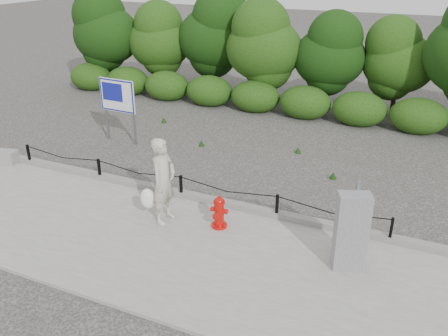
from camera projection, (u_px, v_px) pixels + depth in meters
ground at (182, 200)px, 11.91m from camera, size 90.00×90.00×0.00m
sidewalk at (137, 238)px, 10.23m from camera, size 14.00×4.00×0.08m
curb at (182, 194)px, 11.89m from camera, size 14.00×0.22×0.14m
chain_barrier at (181, 184)px, 11.72m from camera, size 10.06×0.06×0.60m
treeline at (304, 44)px, 18.09m from camera, size 20.41×3.71×4.76m
fire_hydrant at (219, 212)px, 10.44m from camera, size 0.40×0.40×0.76m
pedestrian at (163, 182)px, 10.46m from camera, size 0.78×0.74×1.99m
utility_cabinet at (351, 232)px, 8.92m from camera, size 0.69×0.55×1.75m
advertising_sign at (117, 98)px, 14.97m from camera, size 1.31×0.16×2.10m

